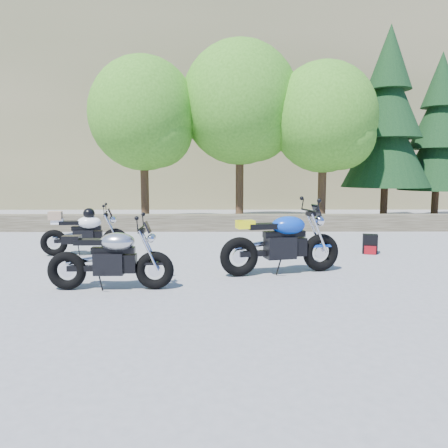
{
  "coord_description": "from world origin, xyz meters",
  "views": [
    {
      "loc": [
        0.14,
        -7.95,
        1.83
      ],
      "look_at": [
        0.2,
        1.0,
        0.75
      ],
      "focal_mm": 35.0,
      "sensor_mm": 36.0,
      "label": 1
    }
  ],
  "objects": [
    {
      "name": "conifer_near",
      "position": [
        6.2,
        8.2,
        3.68
      ],
      "size": [
        3.17,
        3.17,
        7.06
      ],
      "color": "#382314",
      "rests_on": "ground"
    },
    {
      "name": "blue_bike",
      "position": [
        1.23,
        -0.25,
        0.55
      ],
      "size": [
        2.24,
        0.86,
        1.14
      ],
      "rotation": [
        0.0,
        0.0,
        0.25
      ],
      "color": "black",
      "rests_on": "ground"
    },
    {
      "name": "white_bike",
      "position": [
        -2.87,
        1.56,
        0.51
      ],
      "size": [
        1.87,
        0.61,
        1.04
      ],
      "rotation": [
        0.0,
        0.0,
        0.17
      ],
      "color": "black",
      "rests_on": "ground"
    },
    {
      "name": "backpack",
      "position": [
        3.48,
        1.66,
        0.21
      ],
      "size": [
        0.37,
        0.34,
        0.43
      ],
      "rotation": [
        0.0,
        0.0,
        -0.28
      ],
      "color": "black",
      "rests_on": "ground"
    },
    {
      "name": "silver_bike",
      "position": [
        -1.56,
        -1.3,
        0.48
      ],
      "size": [
        1.96,
        0.62,
        0.98
      ],
      "rotation": [
        0.0,
        0.0,
        0.02
      ],
      "color": "black",
      "rests_on": "ground"
    },
    {
      "name": "stone_wall",
      "position": [
        0.0,
        5.5,
        0.25
      ],
      "size": [
        22.0,
        0.55,
        0.5
      ],
      "primitive_type": "cube",
      "color": "#453F2E",
      "rests_on": "ground"
    },
    {
      "name": "tree_decid_right",
      "position": [
        3.71,
        6.94,
        3.5
      ],
      "size": [
        3.54,
        3.54,
        5.41
      ],
      "color": "#382314",
      "rests_on": "ground"
    },
    {
      "name": "ground",
      "position": [
        0.0,
        0.0,
        0.0
      ],
      "size": [
        90.0,
        90.0,
        0.0
      ],
      "primitive_type": "plane",
      "color": "gray",
      "rests_on": "ground"
    },
    {
      "name": "conifer_far",
      "position": [
        8.4,
        8.8,
        3.27
      ],
      "size": [
        2.82,
        2.82,
        6.27
      ],
      "color": "#382314",
      "rests_on": "ground"
    },
    {
      "name": "hillside",
      "position": [
        3.0,
        28.0,
        7.5
      ],
      "size": [
        80.0,
        30.0,
        15.0
      ],
      "primitive_type": "cube",
      "color": "olive",
      "rests_on": "ground"
    },
    {
      "name": "tree_decid_left",
      "position": [
        -2.39,
        7.14,
        3.63
      ],
      "size": [
        3.67,
        3.67,
        5.62
      ],
      "color": "#382314",
      "rests_on": "ground"
    },
    {
      "name": "tree_decid_mid",
      "position": [
        0.91,
        7.54,
        4.04
      ],
      "size": [
        4.08,
        4.08,
        6.24
      ],
      "color": "#382314",
      "rests_on": "ground"
    }
  ]
}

